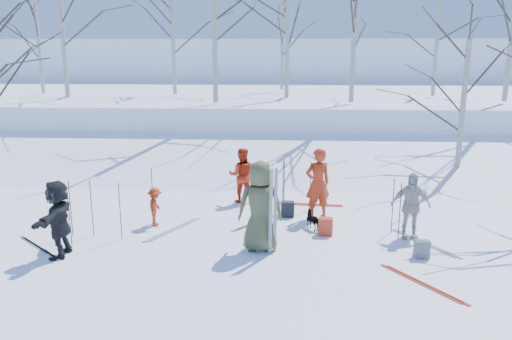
# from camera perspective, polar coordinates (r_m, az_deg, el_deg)

# --- Properties ---
(ground) EXTENTS (120.00, 120.00, 0.00)m
(ground) POSITION_cam_1_polar(r_m,az_deg,el_deg) (11.51, -0.44, -8.05)
(ground) COLOR white
(ground) RESTS_ON ground
(snow_ramp) EXTENTS (70.00, 9.49, 4.12)m
(snow_ramp) POSITION_cam_1_polar(r_m,az_deg,el_deg) (18.16, 1.00, 0.50)
(snow_ramp) COLOR white
(snow_ramp) RESTS_ON ground
(snow_plateau) EXTENTS (70.00, 18.00, 2.20)m
(snow_plateau) POSITION_cam_1_polar(r_m,az_deg,el_deg) (27.88, 1.86, 6.81)
(snow_plateau) COLOR white
(snow_plateau) RESTS_ON ground
(far_hill) EXTENTS (90.00, 30.00, 6.00)m
(far_hill) POSITION_cam_1_polar(r_m,az_deg,el_deg) (48.74, 2.53, 10.83)
(far_hill) COLOR white
(far_hill) RESTS_ON ground
(skier_olive_center) EXTENTS (1.01, 0.70, 1.98)m
(skier_olive_center) POSITION_cam_1_polar(r_m,az_deg,el_deg) (10.67, 0.48, -4.18)
(skier_olive_center) COLOR #41472A
(skier_olive_center) RESTS_ON ground
(skier_red_north) EXTENTS (0.78, 0.64, 1.84)m
(skier_red_north) POSITION_cam_1_polar(r_m,az_deg,el_deg) (12.83, 7.06, -1.55)
(skier_red_north) COLOR #AB2A0F
(skier_red_north) RESTS_ON ground
(skier_redor_behind) EXTENTS (0.78, 0.61, 1.56)m
(skier_redor_behind) POSITION_cam_1_polar(r_m,az_deg,el_deg) (14.16, -1.64, -0.60)
(skier_redor_behind) COLOR #B6240E
(skier_redor_behind) RESTS_ON ground
(skier_red_seated) EXTENTS (0.38, 0.64, 0.97)m
(skier_red_seated) POSITION_cam_1_polar(r_m,az_deg,el_deg) (12.55, -11.44, -4.14)
(skier_red_seated) COLOR #AB2A0F
(skier_red_seated) RESTS_ON ground
(skier_cream_east) EXTENTS (0.92, 0.40, 1.55)m
(skier_cream_east) POSITION_cam_1_polar(r_m,az_deg,el_deg) (11.95, 17.24, -3.92)
(skier_cream_east) COLOR beige
(skier_cream_east) RESTS_ON ground
(skier_grey_west) EXTENTS (0.53, 1.54, 1.64)m
(skier_grey_west) POSITION_cam_1_polar(r_m,az_deg,el_deg) (11.21, -21.67, -5.18)
(skier_grey_west) COLOR black
(skier_grey_west) RESTS_ON ground
(dog) EXTENTS (0.53, 0.59, 0.46)m
(dog) POSITION_cam_1_polar(r_m,az_deg,el_deg) (12.22, 6.63, -5.68)
(dog) COLOR black
(dog) RESTS_ON ground
(upright_ski_left) EXTENTS (0.10, 0.17, 1.90)m
(upright_ski_left) POSITION_cam_1_polar(r_m,az_deg,el_deg) (10.41, 1.69, -4.85)
(upright_ski_left) COLOR silver
(upright_ski_left) RESTS_ON ground
(upright_ski_right) EXTENTS (0.11, 0.23, 1.89)m
(upright_ski_right) POSITION_cam_1_polar(r_m,az_deg,el_deg) (10.50, 2.22, -4.70)
(upright_ski_right) COLOR silver
(upright_ski_right) RESTS_ON ground
(ski_pair_a) EXTENTS (1.87, 2.08, 0.02)m
(ski_pair_a) POSITION_cam_1_polar(r_m,az_deg,el_deg) (11.95, 18.73, -7.92)
(ski_pair_a) COLOR silver
(ski_pair_a) RESTS_ON ground
(ski_pair_b) EXTENTS (1.99, 2.09, 0.02)m
(ski_pair_b) POSITION_cam_1_polar(r_m,az_deg,el_deg) (9.99, 18.43, -12.19)
(ski_pair_b) COLOR #B42E19
(ski_pair_b) RESTS_ON ground
(ski_pair_c) EXTENTS (1.75, 2.06, 0.02)m
(ski_pair_c) POSITION_cam_1_polar(r_m,az_deg,el_deg) (12.31, -9.47, -6.73)
(ski_pair_c) COLOR silver
(ski_pair_c) RESTS_ON ground
(ski_pair_d) EXTENTS (2.08, 2.10, 0.02)m
(ski_pair_d) POSITION_cam_1_polar(r_m,az_deg,el_deg) (12.06, -23.52, -8.15)
(ski_pair_d) COLOR silver
(ski_pair_d) RESTS_ON ground
(ski_pair_e) EXTENTS (0.55, 1.94, 0.02)m
(ski_pair_e) POSITION_cam_1_polar(r_m,az_deg,el_deg) (14.14, 6.01, -3.94)
(ski_pair_e) COLOR #B42E19
(ski_pair_e) RESTS_ON ground
(ski_pair_f) EXTENTS (2.05, 2.09, 0.02)m
(ski_pair_f) POSITION_cam_1_polar(r_m,az_deg,el_deg) (12.71, 0.43, -5.88)
(ski_pair_f) COLOR silver
(ski_pair_f) RESTS_ON ground
(ski_pole_a) EXTENTS (0.02, 0.02, 1.34)m
(ski_pole_a) POSITION_cam_1_polar(r_m,az_deg,el_deg) (12.30, -20.43, -4.19)
(ski_pole_a) COLOR black
(ski_pole_a) RESTS_ON ground
(ski_pole_b) EXTENTS (0.02, 0.02, 1.34)m
(ski_pole_b) POSITION_cam_1_polar(r_m,az_deg,el_deg) (12.16, 15.36, -4.01)
(ski_pole_b) COLOR black
(ski_pole_b) RESTS_ON ground
(ski_pole_c) EXTENTS (0.02, 0.02, 1.34)m
(ski_pole_c) POSITION_cam_1_polar(r_m,az_deg,el_deg) (13.12, -11.76, -2.54)
(ski_pole_c) COLOR black
(ski_pole_c) RESTS_ON ground
(ski_pole_d) EXTENTS (0.02, 0.02, 1.34)m
(ski_pole_d) POSITION_cam_1_polar(r_m,az_deg,el_deg) (12.20, -18.26, -4.16)
(ski_pole_d) COLOR black
(ski_pole_d) RESTS_ON ground
(ski_pole_e) EXTENTS (0.02, 0.02, 1.34)m
(ski_pole_e) POSITION_cam_1_polar(r_m,az_deg,el_deg) (11.86, 16.12, -4.51)
(ski_pole_e) COLOR black
(ski_pole_e) RESTS_ON ground
(ski_pole_f) EXTENTS (0.02, 0.02, 1.34)m
(ski_pole_f) POSITION_cam_1_polar(r_m,az_deg,el_deg) (13.58, 6.24, -1.78)
(ski_pole_f) COLOR black
(ski_pole_f) RESTS_ON ground
(ski_pole_g) EXTENTS (0.02, 0.02, 1.34)m
(ski_pole_g) POSITION_cam_1_polar(r_m,az_deg,el_deg) (13.87, 3.23, -1.40)
(ski_pole_g) COLOR black
(ski_pole_g) RESTS_ON ground
(ski_pole_h) EXTENTS (0.02, 0.02, 1.34)m
(ski_pole_h) POSITION_cam_1_polar(r_m,az_deg,el_deg) (13.54, 3.11, -1.77)
(ski_pole_h) COLOR black
(ski_pole_h) RESTS_ON ground
(ski_pole_i) EXTENTS (0.02, 0.02, 1.34)m
(ski_pole_i) POSITION_cam_1_polar(r_m,az_deg,el_deg) (11.76, -15.26, -4.60)
(ski_pole_i) COLOR black
(ski_pole_i) RESTS_ON ground
(ski_pole_j) EXTENTS (0.02, 0.02, 1.34)m
(ski_pole_j) POSITION_cam_1_polar(r_m,az_deg,el_deg) (11.77, -20.55, -4.98)
(ski_pole_j) COLOR black
(ski_pole_j) RESTS_ON ground
(backpack_red) EXTENTS (0.32, 0.22, 0.42)m
(backpack_red) POSITION_cam_1_polar(r_m,az_deg,el_deg) (11.87, 7.94, -6.42)
(backpack_red) COLOR #B4311B
(backpack_red) RESTS_ON ground
(backpack_grey) EXTENTS (0.30, 0.20, 0.38)m
(backpack_grey) POSITION_cam_1_polar(r_m,az_deg,el_deg) (11.09, 18.42, -8.59)
(backpack_grey) COLOR slate
(backpack_grey) RESTS_ON ground
(backpack_dark) EXTENTS (0.34, 0.24, 0.40)m
(backpack_dark) POSITION_cam_1_polar(r_m,az_deg,el_deg) (13.07, 3.63, -4.48)
(backpack_dark) COLOR black
(backpack_dark) RESTS_ON ground
(birch_plateau_a) EXTENTS (4.13, 4.13, 5.04)m
(birch_plateau_a) POSITION_cam_1_polar(r_m,az_deg,el_deg) (27.17, 3.03, 14.49)
(birch_plateau_a) COLOR silver
(birch_plateau_a) RESTS_ON snow_plateau
(birch_plateau_b) EXTENTS (5.05, 5.05, 6.36)m
(birch_plateau_b) POSITION_cam_1_polar(r_m,az_deg,el_deg) (24.20, -21.33, 15.31)
(birch_plateau_b) COLOR silver
(birch_plateau_b) RESTS_ON snow_plateau
(birch_plateau_d) EXTENTS (4.39, 4.39, 5.41)m
(birch_plateau_d) POSITION_cam_1_polar(r_m,az_deg,el_deg) (24.61, -9.48, 14.88)
(birch_plateau_d) COLOR silver
(birch_plateau_d) RESTS_ON snow_plateau
(birch_plateau_e) EXTENTS (3.77, 3.77, 4.53)m
(birch_plateau_e) POSITION_cam_1_polar(r_m,az_deg,el_deg) (26.98, -23.56, 12.89)
(birch_plateau_e) COLOR silver
(birch_plateau_e) RESTS_ON snow_plateau
(birch_plateau_f) EXTENTS (5.32, 5.32, 6.75)m
(birch_plateau_f) POSITION_cam_1_polar(r_m,az_deg,el_deg) (20.41, -4.80, 17.21)
(birch_plateau_f) COLOR silver
(birch_plateau_f) RESTS_ON snow_plateau
(birch_plateau_g) EXTENTS (4.61, 4.61, 5.74)m
(birch_plateau_g) POSITION_cam_1_polar(r_m,az_deg,el_deg) (22.23, 3.61, 15.61)
(birch_plateau_g) COLOR silver
(birch_plateau_g) RESTS_ON snow_plateau
(birch_plateau_h) EXTENTS (4.03, 4.03, 4.90)m
(birch_plateau_h) POSITION_cam_1_polar(r_m,az_deg,el_deg) (24.82, 19.97, 13.67)
(birch_plateau_h) COLOR silver
(birch_plateau_h) RESTS_ON snow_plateau
(birch_plateau_i) EXTENTS (4.72, 4.72, 5.89)m
(birch_plateau_i) POSITION_cam_1_polar(r_m,az_deg,el_deg) (20.77, 11.17, 15.76)
(birch_plateau_i) COLOR silver
(birch_plateau_i) RESTS_ON snow_plateau
(birch_edge_e) EXTENTS (3.93, 3.93, 4.76)m
(birch_edge_e) POSITION_cam_1_polar(r_m,az_deg,el_deg) (17.52, 22.54, 6.40)
(birch_edge_e) COLOR silver
(birch_edge_e) RESTS_ON ground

